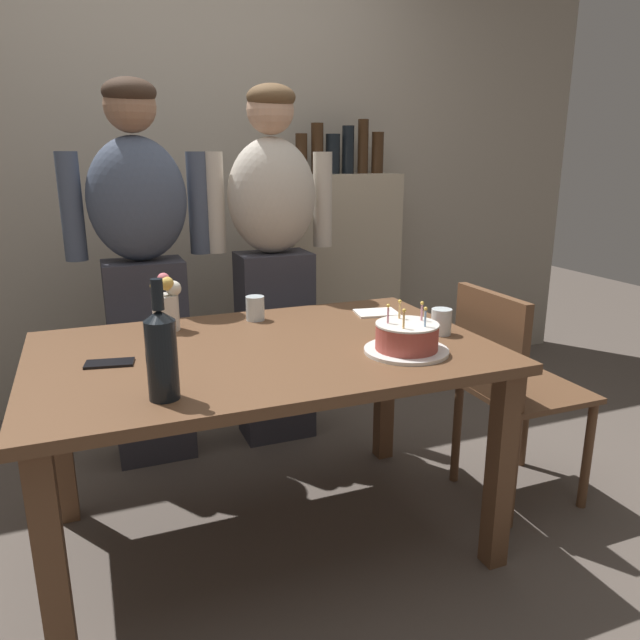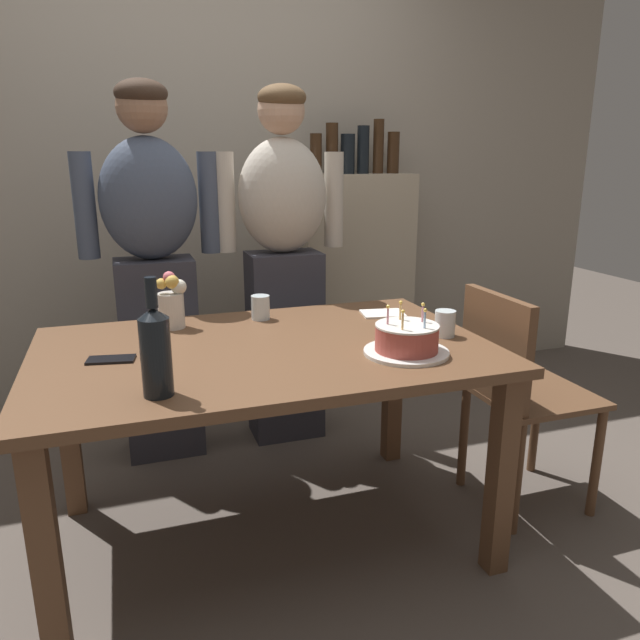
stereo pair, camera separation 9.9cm
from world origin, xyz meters
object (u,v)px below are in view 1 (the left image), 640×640
water_glass_far (441,322)px  person_woman_cardigan (273,263)px  wine_bottle (162,352)px  dining_chair (507,380)px  flower_vase (166,305)px  person_man_bearded (143,271)px  cell_phone (109,363)px  birthday_cake (407,339)px  water_glass_near (255,308)px  napkin_stack (377,313)px

water_glass_far → person_woman_cardigan: size_ratio=0.06×
wine_bottle → dining_chair: 1.39m
flower_vase → dining_chair: flower_vase is taller
flower_vase → person_man_bearded: bearing=93.4°
cell_phone → water_glass_far: bearing=5.0°
person_man_bearded → dining_chair: size_ratio=1.90×
cell_phone → person_man_bearded: 0.84m
flower_vase → dining_chair: 1.33m
wine_bottle → person_woman_cardigan: size_ratio=0.19×
person_man_bearded → dining_chair: (1.25, -0.90, -0.36)m
water_glass_far → person_man_bearded: 1.30m
water_glass_far → wine_bottle: (-1.00, -0.23, 0.08)m
water_glass_far → birthday_cake: bearing=-148.4°
birthday_cake → person_man_bearded: person_man_bearded is taller
water_glass_near → flower_vase: (-0.34, -0.01, 0.05)m
water_glass_near → wine_bottle: size_ratio=0.29×
water_glass_far → wine_bottle: 1.03m
birthday_cake → person_man_bearded: bearing=124.4°
flower_vase → person_woman_cardigan: (0.56, 0.49, 0.04)m
napkin_stack → birthday_cake: bearing=-105.7°
water_glass_far → napkin_stack: bearing=103.7°
person_man_bearded → flower_vase: bearing=93.4°
napkin_stack → water_glass_near: bearing=169.6°
napkin_stack → water_glass_far: bearing=-76.3°
wine_bottle → person_man_bearded: (0.07, 1.14, 0.01)m
person_woman_cardigan → dining_chair: bearing=126.4°
wine_bottle → person_woman_cardigan: person_woman_cardigan is taller
flower_vase → dining_chair: size_ratio=0.24×
flower_vase → person_woman_cardigan: size_ratio=0.13×
napkin_stack → person_woman_cardigan: size_ratio=0.10×
birthday_cake → cell_phone: 0.93m
birthday_cake → dining_chair: size_ratio=0.32×
cell_phone → water_glass_near: bearing=40.8°
water_glass_near → person_woman_cardigan: bearing=64.8°
water_glass_near → napkin_stack: 0.49m
cell_phone → dining_chair: bearing=6.5°
cell_phone → flower_vase: flower_vase is taller
birthday_cake → person_man_bearded: size_ratio=0.17×
water_glass_far → cell_phone: size_ratio=0.65×
birthday_cake → napkin_stack: 0.50m
birthday_cake → dining_chair: (0.54, 0.14, -0.27)m
birthday_cake → person_woman_cardigan: (-0.12, 1.04, 0.09)m
person_woman_cardigan → water_glass_far: bearing=110.5°
cell_phone → person_woman_cardigan: person_woman_cardigan is taller
dining_chair → birthday_cake: bearing=104.8°
napkin_stack → person_man_bearded: person_man_bearded is taller
person_man_bearded → person_woman_cardigan: 0.59m
birthday_cake → person_woman_cardigan: bearing=96.7°
cell_phone → dining_chair: size_ratio=0.17×
flower_vase → person_man_bearded: 0.49m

